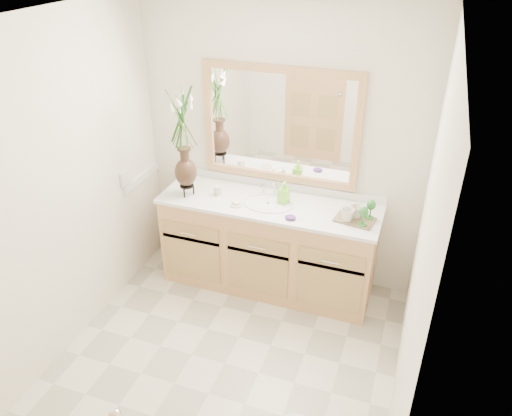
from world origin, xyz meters
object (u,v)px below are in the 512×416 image
at_px(tumbler, 218,190).
at_px(soap_bottle, 284,193).
at_px(flower_vase, 182,128).
at_px(tray, 355,220).

distance_m(tumbler, soap_bottle, 0.57).
height_order(flower_vase, tumbler, flower_vase).
relative_size(soap_bottle, tray, 0.56).
bearing_deg(tumbler, tray, -1.81).
bearing_deg(tray, tumbler, -172.89).
relative_size(tumbler, tray, 0.28).
xyz_separation_m(flower_vase, soap_bottle, (0.81, 0.15, -0.52)).
bearing_deg(flower_vase, tumbler, 19.63).
relative_size(tumbler, soap_bottle, 0.50).
bearing_deg(tumbler, soap_bottle, 6.04).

